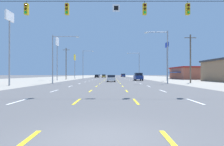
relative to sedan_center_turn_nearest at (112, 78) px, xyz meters
name	(u,v)px	position (x,y,z in m)	size (l,w,h in m)	color
ground_plane	(111,79)	(-0.18, 27.05, -0.76)	(572.00, 572.00, 0.00)	#4C4C4F
lot_apron_left	(41,79)	(-24.93, 27.05, -0.75)	(28.00, 440.00, 0.01)	gray
lot_apron_right	(182,79)	(24.57, 27.05, -0.75)	(28.00, 440.00, 0.01)	gray
lane_markings	(112,77)	(-0.18, 65.55, -0.75)	(10.64, 227.60, 0.01)	white
signal_span_wire	(108,33)	(-0.21, -27.24, 4.30)	(26.22, 0.53, 8.51)	brown
sedan_center_turn_nearest	(112,78)	(0.00, 0.00, 0.00)	(1.80, 4.50, 1.46)	white
suv_far_right_near	(139,77)	(6.91, 7.82, 0.27)	(1.98, 4.90, 1.98)	navy
hatchback_inner_left_mid	(104,76)	(-3.57, 47.97, 0.03)	(1.72, 3.90, 1.54)	#B28C33
sedan_far_left_midfar	(97,76)	(-6.95, 50.24, 0.00)	(1.80, 4.50, 1.46)	black
sedan_far_left_far	(99,76)	(-7.29, 68.45, 0.00)	(1.80, 4.50, 1.46)	silver
suv_far_right_farther	(124,75)	(6.97, 75.52, 0.27)	(1.98, 4.90, 1.98)	navy
suv_far_right_farthest	(123,75)	(6.96, 86.14, 0.27)	(1.98, 4.90, 1.98)	maroon
storefront_right_row_2	(195,73)	(28.02, 23.69, 1.30)	(14.63, 15.34, 4.07)	#A35642
pole_sign_left_row_0	(10,30)	(-14.46, -15.29, 7.13)	(0.24, 2.23, 10.59)	gray
pole_sign_left_row_1	(58,47)	(-14.73, 10.64, 8.29)	(0.24, 2.55, 11.62)	gray
pole_sign_left_row_2	(75,60)	(-14.24, 33.75, 6.42)	(0.24, 2.50, 9.21)	gray
pole_sign_right_row_1	(167,51)	(14.23, 7.59, 6.70)	(0.24, 2.62, 9.78)	gray
streetlight_left_row_0	(56,55)	(-9.76, -8.41, 4.34)	(4.77, 0.26, 8.56)	gray
streetlight_right_row_0	(166,53)	(9.53, -8.41, 4.67)	(4.16, 0.26, 9.32)	gray
streetlight_left_row_1	(84,62)	(-9.97, 28.69, 5.15)	(3.92, 0.26, 10.30)	gray
streetlight_right_row_1	(138,63)	(9.48, 28.69, 4.79)	(4.52, 0.26, 9.47)	gray
utility_pole_right_row_0	(191,58)	(14.83, -6.28, 3.97)	(2.20, 0.26, 9.06)	brown
utility_pole_left_row_1	(67,63)	(-14.16, 18.73, 4.35)	(2.20, 0.26, 9.82)	brown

